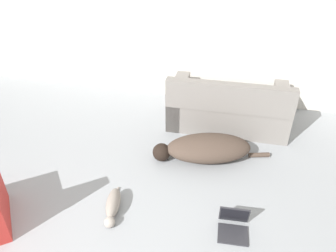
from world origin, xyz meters
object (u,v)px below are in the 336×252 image
Objects in this scene: dog at (206,148)px; cat at (113,205)px; couch at (228,108)px; laptop_open at (234,223)px.

cat is at bearing 37.59° from dog.
couch is 1.15× the size of dog.
cat is (-1.01, -2.01, -0.18)m from couch.
dog reaches higher than cat.
dog is 2.50× the size of cat.
cat is (-0.82, -1.10, -0.08)m from dog.
couch is 2.26m from cat.
couch reaches higher than cat.
couch is 0.94m from dog.
couch reaches higher than laptop_open.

